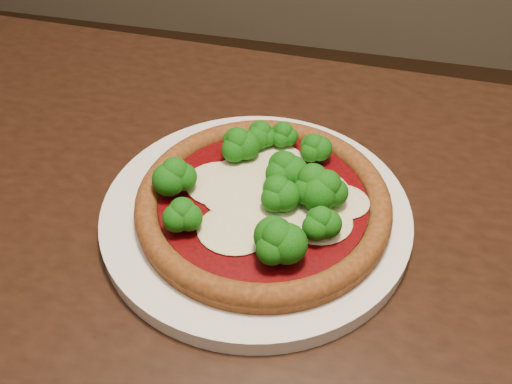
# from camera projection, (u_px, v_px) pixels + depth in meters

# --- Properties ---
(dining_table) EXTENTS (1.29, 0.83, 0.75)m
(dining_table) POSITION_uv_depth(u_px,v_px,m) (309.00, 337.00, 0.60)
(dining_table) COLOR black
(dining_table) RESTS_ON floor
(plate) EXTENTS (0.31, 0.31, 0.02)m
(plate) POSITION_uv_depth(u_px,v_px,m) (256.00, 214.00, 0.58)
(plate) COLOR white
(plate) RESTS_ON dining_table
(pizza) EXTENTS (0.25, 0.25, 0.06)m
(pizza) POSITION_uv_depth(u_px,v_px,m) (266.00, 196.00, 0.56)
(pizza) COLOR brown
(pizza) RESTS_ON plate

